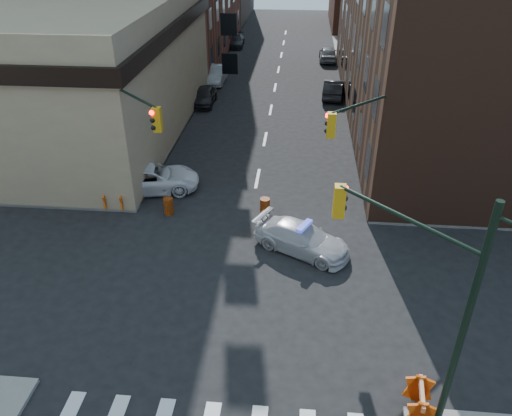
% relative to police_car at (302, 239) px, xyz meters
% --- Properties ---
extents(ground, '(140.00, 140.00, 0.00)m').
position_rel_police_car_xyz_m(ground, '(-2.69, -2.90, -0.67)').
color(ground, black).
rests_on(ground, ground).
extents(sidewalk_nw, '(34.00, 54.50, 0.15)m').
position_rel_police_car_xyz_m(sidewalk_nw, '(-25.69, 29.85, -0.59)').
color(sidewalk_nw, gray).
rests_on(sidewalk_nw, ground).
extents(bank_building, '(22.00, 22.00, 9.00)m').
position_rel_police_car_xyz_m(bank_building, '(-19.69, 13.60, 3.83)').
color(bank_building, tan).
rests_on(bank_building, ground).
extents(commercial_row_ne, '(14.00, 34.00, 14.00)m').
position_rel_police_car_xyz_m(commercial_row_ne, '(10.31, 19.60, 6.33)').
color(commercial_row_ne, '#45271B').
rests_on(commercial_row_ne, ground).
extents(signal_pole_se, '(5.40, 5.27, 8.00)m').
position_rel_police_car_xyz_m(signal_pole_se, '(3.35, -8.42, 3.95)').
color(signal_pole_se, black).
rests_on(signal_pole_se, sidewalk_se).
extents(signal_pole_nw, '(3.58, 3.67, 8.00)m').
position_rel_police_car_xyz_m(signal_pole_nw, '(-8.54, 2.43, 3.67)').
color(signal_pole_nw, black).
rests_on(signal_pole_nw, sidewalk_nw).
extents(signal_pole_ne, '(3.67, 3.58, 8.00)m').
position_rel_police_car_xyz_m(signal_pole_ne, '(3.14, 2.45, 3.67)').
color(signal_pole_ne, black).
rests_on(signal_pole_ne, sidewalk_ne).
extents(tree_ne_near, '(3.00, 3.00, 4.85)m').
position_rel_police_car_xyz_m(tree_ne_near, '(4.81, 23.10, 2.82)').
color(tree_ne_near, black).
rests_on(tree_ne_near, sidewalk_ne).
extents(tree_ne_far, '(3.00, 3.00, 4.85)m').
position_rel_police_car_xyz_m(tree_ne_far, '(4.81, 31.10, 2.82)').
color(tree_ne_far, black).
rests_on(tree_ne_far, sidewalk_ne).
extents(police_car, '(4.95, 3.80, 1.34)m').
position_rel_police_car_xyz_m(police_car, '(0.00, 0.00, 0.00)').
color(police_car, silver).
rests_on(police_car, ground).
extents(pickup, '(5.71, 3.57, 1.47)m').
position_rel_police_car_xyz_m(pickup, '(-8.49, 5.15, 0.07)').
color(pickup, white).
rests_on(pickup, ground).
extents(parked_car_wnear, '(1.67, 4.14, 1.41)m').
position_rel_police_car_xyz_m(parked_car_wnear, '(-8.19, 20.01, 0.04)').
color(parked_car_wnear, black).
rests_on(parked_car_wnear, ground).
extents(parked_car_wfar, '(1.66, 4.62, 1.52)m').
position_rel_police_car_xyz_m(parked_car_wfar, '(-8.19, 26.16, 0.09)').
color(parked_car_wfar, '#9BA0A4').
rests_on(parked_car_wfar, ground).
extents(parked_car_wdeep, '(1.97, 4.52, 1.29)m').
position_rel_police_car_xyz_m(parked_car_wdeep, '(-8.19, 40.64, -0.02)').
color(parked_car_wdeep, black).
rests_on(parked_car_wdeep, ground).
extents(parked_car_enear, '(2.02, 4.66, 1.49)m').
position_rel_police_car_xyz_m(parked_car_enear, '(2.38, 22.83, 0.08)').
color(parked_car_enear, black).
rests_on(parked_car_enear, ground).
extents(parked_car_efar, '(1.79, 4.44, 1.51)m').
position_rel_police_car_xyz_m(parked_car_efar, '(2.32, 35.00, 0.09)').
color(parked_car_efar, gray).
rests_on(parked_car_efar, ground).
extents(pedestrian_a, '(0.76, 0.63, 1.79)m').
position_rel_police_car_xyz_m(pedestrian_a, '(-9.49, 3.23, 0.38)').
color(pedestrian_a, black).
rests_on(pedestrian_a, sidewalk_nw).
extents(pedestrian_b, '(1.10, 0.95, 1.96)m').
position_rel_police_car_xyz_m(pedestrian_b, '(-11.47, 6.17, 0.46)').
color(pedestrian_b, black).
rests_on(pedestrian_b, sidewalk_nw).
extents(pedestrian_c, '(1.16, 1.03, 1.88)m').
position_rel_police_car_xyz_m(pedestrian_c, '(-14.93, 6.25, 0.42)').
color(pedestrian_c, black).
rests_on(pedestrian_c, sidewalk_nw).
extents(barrel_road, '(0.66, 0.66, 0.92)m').
position_rel_police_car_xyz_m(barrel_road, '(-1.95, 3.10, -0.21)').
color(barrel_road, '#D4430A').
rests_on(barrel_road, ground).
extents(barrel_bank, '(0.61, 0.61, 0.91)m').
position_rel_police_car_xyz_m(barrel_bank, '(-6.96, 2.70, -0.22)').
color(barrel_bank, '#EF490B').
rests_on(barrel_bank, ground).
extents(barricade_se_a, '(0.83, 1.42, 1.01)m').
position_rel_police_car_xyz_m(barricade_se_a, '(3.71, -8.60, -0.01)').
color(barricade_se_a, red).
rests_on(barricade_se_a, sidewalk_se).
extents(barricade_nw_a, '(1.20, 0.61, 0.90)m').
position_rel_police_car_xyz_m(barricade_nw_a, '(-9.85, 2.80, -0.07)').
color(barricade_nw_a, '#C03B09').
rests_on(barricade_nw_a, sidewalk_nw).
extents(barricade_nw_b, '(1.22, 0.77, 0.85)m').
position_rel_police_car_xyz_m(barricade_nw_b, '(-12.61, 3.33, -0.10)').
color(barricade_nw_b, '#CA4609').
rests_on(barricade_nw_b, sidewalk_nw).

